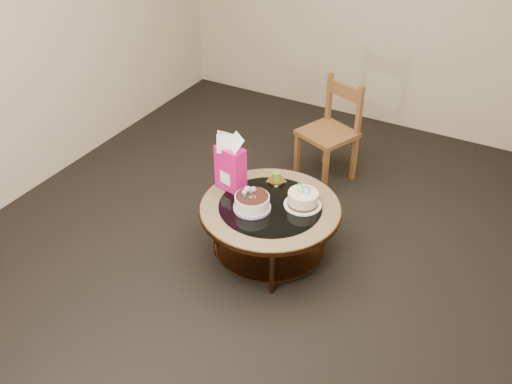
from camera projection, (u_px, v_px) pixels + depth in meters
The scene contains 8 objects.
ground at pixel (269, 254), 4.31m from camera, with size 5.00×5.00×0.00m, color black.
room_walls at pixel (273, 60), 3.43m from camera, with size 4.52×5.02×2.61m.
coffee_table at pixel (270, 214), 4.10m from camera, with size 1.02×1.02×0.46m.
decorated_cake at pixel (252, 203), 3.99m from camera, with size 0.27×0.27×0.16m.
cream_cake at pixel (303, 199), 4.02m from camera, with size 0.27×0.27×0.17m.
gift_bag at pixel (230, 162), 4.12m from camera, with size 0.24×0.19×0.44m.
pillar_candle at pixel (276, 179), 4.28m from camera, with size 0.13×0.13×0.10m.
dining_chair at pixel (331, 131), 4.96m from camera, with size 0.54×0.54×0.90m.
Camera 1 is at (1.50, -2.92, 2.84)m, focal length 40.00 mm.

